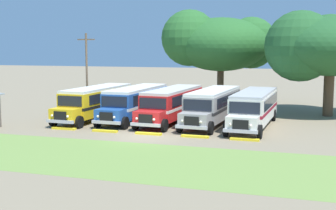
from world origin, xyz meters
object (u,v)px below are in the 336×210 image
Objects in this scene: parked_bus_slot_1 at (136,101)px; utility_pole at (87,71)px; parked_bus_slot_3 at (213,105)px; parked_bus_slot_4 at (254,107)px; parked_bus_slot_0 at (96,101)px; parked_bus_slot_2 at (172,103)px; secondary_tree at (330,45)px; broad_shade_tree at (220,43)px.

parked_bus_slot_1 is 6.69m from utility_pole.
parked_bus_slot_4 is (3.47, -0.46, 0.00)m from parked_bus_slot_3.
parked_bus_slot_3 is 1.00× the size of parked_bus_slot_4.
parked_bus_slot_4 is (10.46, -0.61, 0.00)m from parked_bus_slot_1.
parked_bus_slot_0 is 1.00× the size of parked_bus_slot_2.
parked_bus_slot_2 and parked_bus_slot_3 have the same top height.
parked_bus_slot_2 and parked_bus_slot_4 have the same top height.
secondary_tree is at bearing 133.14° from parked_bus_slot_3.
parked_bus_slot_0 is at bearing -76.75° from parked_bus_slot_1.
broad_shade_tree is at bearing -167.73° from parked_bus_slot_3.
utility_pole is (-22.18, -5.43, -2.49)m from secondary_tree.
parked_bus_slot_4 is at bearing 93.13° from parked_bus_slot_0.
broad_shade_tree is (-1.82, 12.33, 5.23)m from parked_bus_slot_3.
parked_bus_slot_1 is 0.93× the size of secondary_tree.
utility_pole is at bearing -99.82° from parked_bus_slot_2.
utility_pole is at bearing -166.23° from secondary_tree.
secondary_tree is (5.88, 8.11, 5.02)m from parked_bus_slot_4.
secondary_tree is 22.97m from utility_pole.
parked_bus_slot_4 is 14.79m from broad_shade_tree.
utility_pole reaches higher than parked_bus_slot_0.
parked_bus_slot_3 is at bearing -81.60° from broad_shade_tree.
parked_bus_slot_3 is 13.26m from utility_pole.
parked_bus_slot_0 is at bearing -81.74° from parked_bus_slot_2.
parked_bus_slot_0 is 22.06m from secondary_tree.
parked_bus_slot_0 is at bearing -124.00° from broad_shade_tree.
utility_pole is at bearing -95.89° from parked_bus_slot_3.
secondary_tree is (16.34, 7.50, 5.02)m from parked_bus_slot_1.
parked_bus_slot_3 is 1.42× the size of utility_pole.
parked_bus_slot_0 and parked_bus_slot_2 have the same top height.
parked_bus_slot_2 is at bearing -13.27° from utility_pole.
parked_bus_slot_0 is 1.00× the size of parked_bus_slot_1.
parked_bus_slot_1 is at bearing -87.32° from parked_bus_slot_3.
parked_bus_slot_2 is (3.40, -0.12, 0.00)m from parked_bus_slot_1.
secondary_tree reaches higher than parked_bus_slot_4.
broad_shade_tree reaches higher than parked_bus_slot_3.
parked_bus_slot_0 is 16.39m from broad_shade_tree.
parked_bus_slot_1 and parked_bus_slot_2 have the same top height.
utility_pole is (-2.32, 2.76, 2.52)m from parked_bus_slot_0.
parked_bus_slot_3 is at bearing 92.99° from parked_bus_slot_2.
parked_bus_slot_2 is 7.07m from parked_bus_slot_4.
parked_bus_slot_1 and parked_bus_slot_4 have the same top height.
parked_bus_slot_0 is at bearing -157.56° from secondary_tree.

